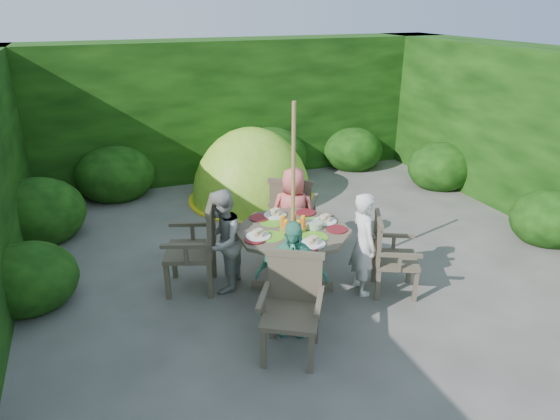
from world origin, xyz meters
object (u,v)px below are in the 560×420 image
object	(u,v)px
garden_chair_right	(389,254)
dome_tent	(252,199)
patio_table	(293,239)
garden_chair_back	(292,211)
child_back	(293,214)
garden_chair_left	(198,245)
child_front	(292,278)
parasol_pole	(293,202)
child_left	(222,241)
child_right	(363,244)
garden_chair_front	(292,304)

from	to	relation	value
garden_chair_right	dome_tent	bearing A→B (deg)	34.85
patio_table	dome_tent	bearing A→B (deg)	81.27
garden_chair_back	child_back	xyz separation A→B (m)	(-0.10, -0.28, 0.08)
garden_chair_back	garden_chair_left	bearing A→B (deg)	54.92
garden_chair_back	child_front	size ratio (longest dim) A/B	0.81
patio_table	garden_chair_right	world-z (taller)	patio_table
garden_chair_left	dome_tent	xyz separation A→B (m)	(1.45, 2.49, -0.55)
parasol_pole	garden_chair_back	size ratio (longest dim) A/B	2.21
garden_chair_back	child_left	world-z (taller)	child_left
parasol_pole	child_right	world-z (taller)	parasol_pole
child_back	child_front	distance (m)	1.60
child_right	child_front	bearing A→B (deg)	117.37
garden_chair_front	dome_tent	size ratio (longest dim) A/B	0.39
child_left	garden_chair_back	bearing A→B (deg)	150.85
garden_chair_left	child_front	distance (m)	1.36
child_left	patio_table	bearing A→B (deg)	96.62
garden_chair_back	child_left	distance (m)	1.35
garden_chair_left	garden_chair_front	xyz separation A→B (m)	(0.58, -1.44, -0.05)
child_front	dome_tent	distance (m)	3.78
garden_chair_back	garden_chair_front	world-z (taller)	garden_chair_back
patio_table	garden_chair_right	distance (m)	1.11
dome_tent	child_right	bearing A→B (deg)	-97.45
garden_chair_back	child_right	xyz separation A→B (m)	(0.33, -1.32, 0.08)
child_front	child_left	bearing A→B (deg)	137.52
garden_chair_right	patio_table	bearing A→B (deg)	92.53
patio_table	dome_tent	xyz separation A→B (m)	(0.45, 2.92, -0.65)
garden_chair_right	child_back	world-z (taller)	child_back
garden_chair_right	child_back	distance (m)	1.37
child_right	child_front	distance (m)	1.13
garden_chair_right	child_front	world-z (taller)	child_front
parasol_pole	garden_chair_left	bearing A→B (deg)	156.77
child_back	child_left	bearing A→B (deg)	56.19
garden_chair_left	patio_table	bearing A→B (deg)	85.70
garden_chair_right	garden_chair_left	bearing A→B (deg)	92.33
parasol_pole	garden_chair_left	world-z (taller)	parasol_pole
child_back	garden_chair_left	bearing A→B (deg)	47.29
garden_chair_left	child_right	bearing A→B (deg)	85.79
child_right	child_back	bearing A→B (deg)	27.37
patio_table	parasol_pole	xyz separation A→B (m)	(-0.00, 0.00, 0.45)
parasol_pole	dome_tent	bearing A→B (deg)	81.18
patio_table	child_right	bearing A→B (deg)	-22.97
parasol_pole	garden_chair_front	xyz separation A→B (m)	(-0.42, -1.01, -0.59)
child_left	garden_chair_left	bearing A→B (deg)	-84.73
garden_chair_back	child_right	world-z (taller)	child_right
garden_chair_back	child_left	size ratio (longest dim) A/B	0.82
garden_chair_back	dome_tent	size ratio (longest dim) A/B	0.40
garden_chair_right	child_left	bearing A→B (deg)	92.51
garden_chair_back	garden_chair_front	xyz separation A→B (m)	(-0.83, -2.03, -0.02)
garden_chair_left	child_front	bearing A→B (deg)	49.45
garden_chair_back	child_back	world-z (taller)	child_back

